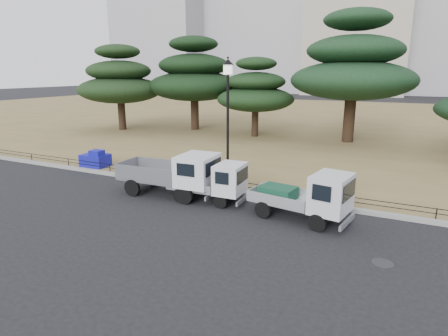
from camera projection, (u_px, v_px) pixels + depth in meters
The scene contains 14 objects.
ground at pixel (201, 213), 14.29m from camera, with size 220.00×220.00×0.00m, color black.
lawn at pixel (337, 120), 40.96m from camera, with size 120.00×56.00×0.15m, color olive.
curb at pixel (230, 192), 16.54m from camera, with size 120.00×0.25×0.16m, color gray.
truck_large at pixel (174, 172), 16.05m from camera, with size 4.42×1.90×1.90m.
truck_kei_front at pixel (213, 182), 15.34m from camera, with size 3.20×1.46×1.67m.
truck_kei_rear at pixel (307, 196), 13.33m from camera, with size 3.73×2.04×1.85m.
street_lamp at pixel (228, 103), 15.95m from camera, with size 0.50×0.50×5.59m.
pipe_fence at pixel (231, 183), 16.58m from camera, with size 38.00×0.04×0.40m.
tarp_pile at pixel (96, 160), 20.62m from camera, with size 1.46×1.10×0.95m.
manhole at pixel (383, 263), 10.51m from camera, with size 0.60×0.60×0.01m, color #2D2D30.
pine_west_far at pixel (120, 81), 32.84m from camera, with size 7.31×7.31×7.39m.
pine_west_near at pixel (194, 77), 32.77m from camera, with size 8.07×8.07×8.07m.
pine_center_left at pixel (256, 91), 29.49m from camera, with size 6.10×6.10×6.20m.
pine_center_right at pixel (353, 67), 26.64m from camera, with size 8.79×8.79×9.32m.
Camera 1 is at (6.62, -11.70, 5.22)m, focal length 30.00 mm.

